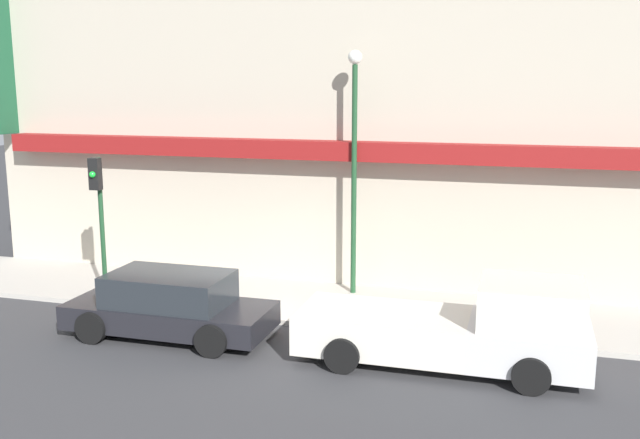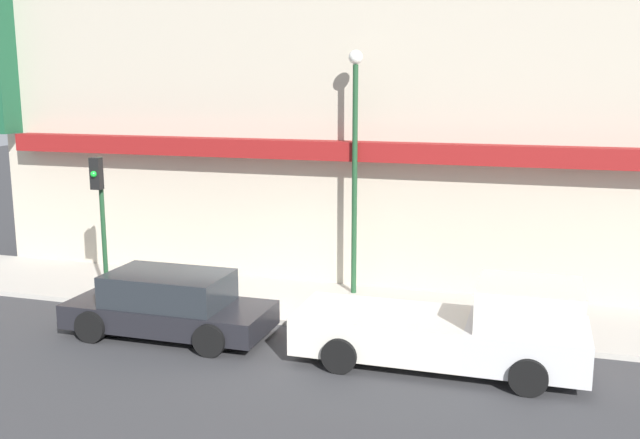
% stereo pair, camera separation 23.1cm
% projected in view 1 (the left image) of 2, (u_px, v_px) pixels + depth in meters
% --- Properties ---
extents(ground_plane, '(80.00, 80.00, 0.00)m').
position_uv_depth(ground_plane, '(267.00, 324.00, 16.92)').
color(ground_plane, '#38383A').
extents(sidewalk, '(36.00, 3.39, 0.13)m').
position_uv_depth(sidewalk, '(290.00, 301.00, 18.51)').
color(sidewalk, '#B7B2A8').
rests_on(sidewalk, ground).
extents(building, '(19.80, 3.80, 10.88)m').
position_uv_depth(building, '(323.00, 97.00, 20.52)').
color(building, '#BCB29E').
rests_on(building, ground).
extents(pickup_truck, '(5.77, 2.12, 1.86)m').
position_uv_depth(pickup_truck, '(461.00, 328.00, 14.22)').
color(pickup_truck, silver).
rests_on(pickup_truck, ground).
extents(parked_car, '(4.63, 2.06, 1.45)m').
position_uv_depth(parked_car, '(170.00, 305.00, 16.01)').
color(parked_car, black).
rests_on(parked_car, ground).
extents(fire_hydrant, '(0.17, 0.17, 0.62)m').
position_uv_depth(fire_hydrant, '(226.00, 291.00, 18.06)').
color(fire_hydrant, red).
rests_on(fire_hydrant, sidewalk).
extents(street_lamp, '(0.36, 0.36, 6.32)m').
position_uv_depth(street_lamp, '(354.00, 147.00, 18.28)').
color(street_lamp, '#1E4728').
rests_on(street_lamp, sidewalk).
extents(traffic_light, '(0.28, 0.42, 3.67)m').
position_uv_depth(traffic_light, '(99.00, 203.00, 17.96)').
color(traffic_light, '#1E4728').
rests_on(traffic_light, sidewalk).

